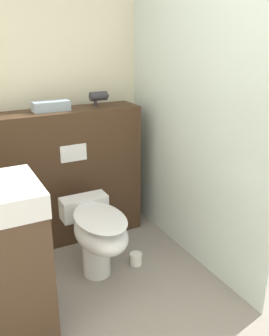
# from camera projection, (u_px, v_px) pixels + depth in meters

# --- Properties ---
(wall_back) EXTENTS (8.00, 0.06, 2.50)m
(wall_back) POSITION_uv_depth(u_px,v_px,m) (89.00, 92.00, 3.41)
(wall_back) COLOR beige
(wall_back) RESTS_ON ground_plane
(partition_panel) EXTENTS (1.25, 0.33, 1.17)m
(partition_panel) POSITION_uv_depth(u_px,v_px,m) (69.00, 176.00, 3.26)
(partition_panel) COLOR #3D2819
(partition_panel) RESTS_ON ground_plane
(shower_glass) EXTENTS (0.04, 1.84, 2.05)m
(shower_glass) POSITION_uv_depth(u_px,v_px,m) (189.00, 133.00, 2.90)
(shower_glass) COLOR silver
(shower_glass) RESTS_ON ground_plane
(toilet) EXTENTS (0.37, 0.69, 0.56)m
(toilet) POSITION_uv_depth(u_px,v_px,m) (97.00, 233.00, 2.76)
(toilet) COLOR white
(toilet) RESTS_ON ground_plane
(hair_drier) EXTENTS (0.18, 0.08, 0.12)m
(hair_drier) POSITION_uv_depth(u_px,v_px,m) (99.00, 96.00, 3.19)
(hair_drier) COLOR #2D2D33
(hair_drier) RESTS_ON partition_panel
(folded_towel) EXTENTS (0.29, 0.12, 0.08)m
(folded_towel) POSITION_uv_depth(u_px,v_px,m) (51.00, 106.00, 3.00)
(folded_towel) COLOR #8C9EAD
(folded_towel) RESTS_ON partition_panel
(spare_toilet_roll) EXTENTS (0.10, 0.10, 0.10)m
(spare_toilet_roll) POSITION_uv_depth(u_px,v_px,m) (136.00, 259.00, 3.01)
(spare_toilet_roll) COLOR white
(spare_toilet_roll) RESTS_ON ground_plane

